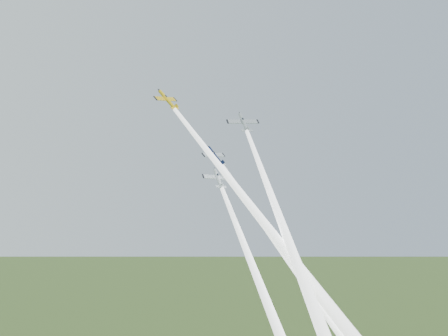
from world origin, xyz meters
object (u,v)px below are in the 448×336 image
plane_silver_right (244,122)px  plane_silver_low (218,178)px  plane_yellow (167,100)px  plane_navy (215,156)px

plane_silver_right → plane_silver_low: 18.32m
plane_silver_low → plane_yellow: bearing=144.4°
plane_navy → plane_silver_low: plane_navy is taller
plane_yellow → plane_silver_low: bearing=-68.4°
plane_navy → plane_silver_low: 6.03m
plane_yellow → plane_silver_low: plane_yellow is taller
plane_yellow → plane_navy: bearing=-55.4°
plane_silver_right → plane_silver_low: (-10.74, -4.00, -14.30)m
plane_yellow → plane_navy: size_ratio=1.08×
plane_navy → plane_yellow: bearing=133.5°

